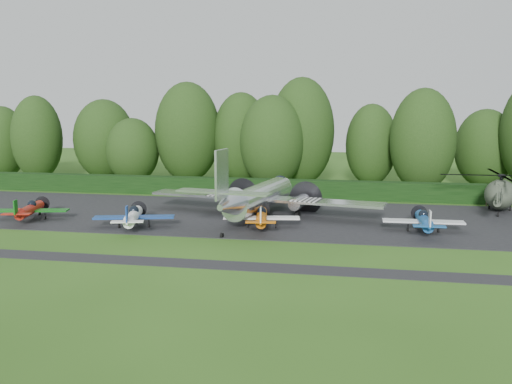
% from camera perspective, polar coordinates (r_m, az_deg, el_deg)
% --- Properties ---
extents(ground, '(160.00, 160.00, 0.00)m').
position_cam_1_polar(ground, '(43.42, -4.92, -4.95)').
color(ground, '#2A4F16').
rests_on(ground, ground).
extents(apron, '(70.00, 18.00, 0.01)m').
position_cam_1_polar(apron, '(52.89, -2.05, -2.39)').
color(apron, black).
rests_on(apron, ground).
extents(taxiway_verge, '(70.00, 2.00, 0.00)m').
position_cam_1_polar(taxiway_verge, '(37.87, -7.34, -7.09)').
color(taxiway_verge, black).
rests_on(taxiway_verge, ground).
extents(hedgerow, '(90.00, 1.60, 2.00)m').
position_cam_1_polar(hedgerow, '(63.49, 0.10, -0.46)').
color(hedgerow, black).
rests_on(hedgerow, ground).
extents(transport_plane, '(22.27, 17.08, 7.14)m').
position_cam_1_polar(transport_plane, '(51.41, 0.32, -0.46)').
color(transport_plane, silver).
rests_on(transport_plane, ground).
extents(light_plane_red, '(6.38, 6.71, 2.45)m').
position_cam_1_polar(light_plane_red, '(54.25, -21.66, -1.65)').
color(light_plane_red, '#9D1A0E').
rests_on(light_plane_red, ground).
extents(light_plane_white, '(6.66, 7.00, 2.56)m').
position_cam_1_polar(light_plane_white, '(48.36, -12.17, -2.39)').
color(light_plane_white, white).
rests_on(light_plane_white, ground).
extents(light_plane_orange, '(6.35, 6.68, 2.44)m').
position_cam_1_polar(light_plane_orange, '(47.25, 0.56, -2.51)').
color(light_plane_orange, '#C25D0B').
rests_on(light_plane_orange, ground).
extents(light_plane_blue, '(6.45, 6.78, 2.48)m').
position_cam_1_polar(light_plane_blue, '(47.68, 16.45, -2.76)').
color(light_plane_blue, '#174C8C').
rests_on(light_plane_blue, ground).
extents(helicopter, '(11.21, 13.12, 3.61)m').
position_cam_1_polar(helicopter, '(59.26, 23.27, 0.01)').
color(helicopter, '#384132').
rests_on(helicopter, ground).
extents(sign_board, '(3.45, 0.13, 1.94)m').
position_cam_1_polar(sign_board, '(62.55, 23.41, -0.14)').
color(sign_board, '#3F3326').
rests_on(sign_board, ground).
extents(tree_0, '(6.66, 6.66, 11.32)m').
position_cam_1_polar(tree_0, '(82.23, -21.07, 5.06)').
color(tree_0, black).
rests_on(tree_0, ground).
extents(tree_1, '(6.52, 6.52, 9.89)m').
position_cam_1_polar(tree_1, '(87.18, -23.97, 4.61)').
color(tree_1, black).
rests_on(tree_1, ground).
extents(tree_2, '(7.59, 7.59, 12.08)m').
position_cam_1_polar(tree_2, '(69.30, 16.35, 4.99)').
color(tree_2, black).
rests_on(tree_2, ground).
extents(tree_3, '(6.40, 6.40, 10.25)m').
position_cam_1_polar(tree_3, '(73.29, 11.46, 4.65)').
color(tree_3, black).
rests_on(tree_3, ground).
extents(tree_5, '(6.82, 6.82, 8.41)m').
position_cam_1_polar(tree_5, '(75.77, -12.24, 4.07)').
color(tree_5, black).
rests_on(tree_5, ground).
extents(tree_6, '(8.17, 8.17, 13.53)m').
position_cam_1_polar(tree_6, '(72.10, 4.59, 6.04)').
color(tree_6, black).
rests_on(tree_6, ground).
extents(tree_7, '(7.33, 7.33, 11.71)m').
position_cam_1_polar(tree_7, '(74.46, -1.49, 5.46)').
color(tree_7, black).
rests_on(tree_7, ground).
extents(tree_8, '(7.27, 7.27, 9.63)m').
position_cam_1_polar(tree_8, '(75.46, 21.92, 4.07)').
color(tree_8, black).
rests_on(tree_8, ground).
extents(tree_9, '(8.20, 8.20, 10.83)m').
position_cam_1_polar(tree_9, '(80.21, -14.92, 5.10)').
color(tree_9, black).
rests_on(tree_9, ground).
extents(tree_10, '(7.90, 7.90, 11.31)m').
position_cam_1_polar(tree_10, '(69.41, 1.64, 5.04)').
color(tree_10, black).
rests_on(tree_10, ground).
extents(tree_11, '(8.52, 8.52, 13.05)m').
position_cam_1_polar(tree_11, '(75.37, -6.86, 5.95)').
color(tree_11, black).
rests_on(tree_11, ground).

